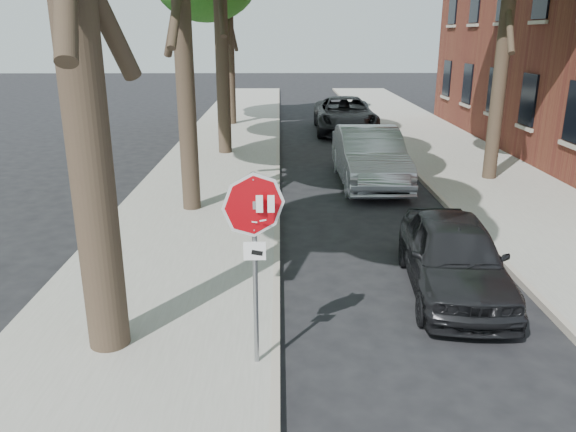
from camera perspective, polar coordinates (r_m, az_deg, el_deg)
name	(u,v)px	position (r m, az deg, el deg)	size (l,w,h in m)	color
ground	(309,368)	(7.85, 2.14, -15.19)	(120.00, 120.00, 0.00)	black
sidewalk_left	(217,166)	(19.15, -7.21, 5.09)	(4.00, 55.00, 0.12)	gray
sidewalk_right	(467,165)	(20.08, 17.77, 4.97)	(4.00, 55.00, 0.12)	gray
curb_left	(278,165)	(19.03, -1.04, 5.17)	(0.12, 55.00, 0.13)	#9E9384
curb_right	(407,165)	(19.52, 12.04, 5.10)	(0.12, 55.00, 0.13)	#9E9384
stop_sign	(254,233)	(6.95, -3.44, -1.78)	(0.76, 0.34, 2.61)	gray
car_a	(454,256)	(10.07, 16.47, -3.90)	(1.57, 3.91, 1.33)	black
car_b	(369,157)	(16.90, 8.26, 5.99)	(1.75, 5.03, 1.66)	#96969D
car_d	(345,115)	(25.94, 5.79, 10.17)	(2.63, 5.70, 1.58)	black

